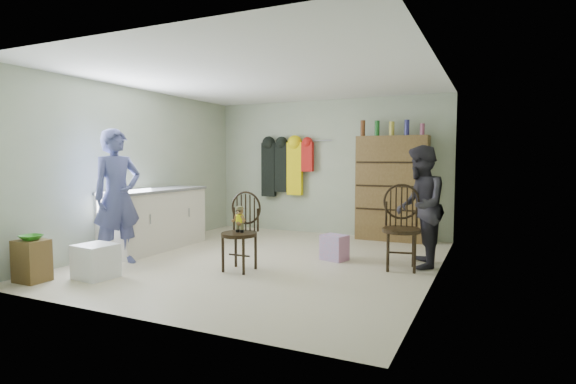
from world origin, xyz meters
The scene contains 13 objects.
ground_plane centered at (0.00, 0.00, 0.00)m, with size 5.00×5.00×0.00m, color beige.
room_walls centered at (0.00, 0.53, 1.58)m, with size 5.00×5.00×5.00m.
counter centered at (-1.95, 0.00, 0.47)m, with size 0.64×1.86×0.94m.
stool centered at (-1.94, -2.08, 0.24)m, with size 0.34×0.29×0.48m, color brown.
bowl centered at (-1.94, -2.08, 0.51)m, with size 0.24×0.24×0.06m, color #2E9221.
plastic_tub centered at (-1.41, -1.65, 0.20)m, with size 0.42×0.40×0.40m, color white.
chair_front centered at (-0.04, -0.59, 0.56)m, with size 0.44×0.44×1.00m.
chair_far centered at (1.79, 0.35, 0.58)m, with size 0.57×0.57×1.09m.
striped_bag centered at (0.86, 0.43, 0.18)m, with size 0.33×0.26×0.35m, color pink.
person_left centered at (-1.70, -1.00, 0.91)m, with size 0.66×0.43×1.81m, color #484E85.
person_right centered at (1.99, 0.53, 0.79)m, with size 0.77×0.60×1.59m, color #2D2B33.
dresser centered at (1.25, 2.30, 0.91)m, with size 1.20×0.39×2.07m.
coat_rack centered at (-0.83, 2.38, 1.25)m, with size 1.42×0.12×1.09m.
Camera 1 is at (2.87, -5.44, 1.42)m, focal length 28.00 mm.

